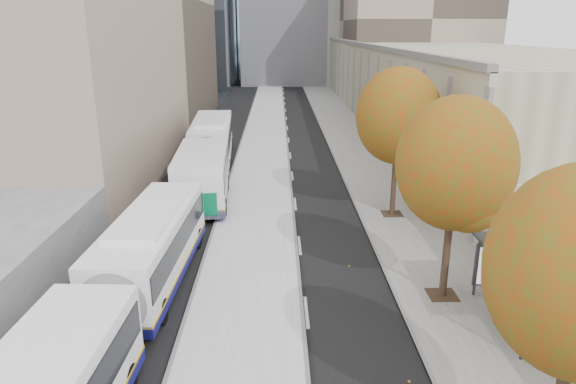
{
  "coord_description": "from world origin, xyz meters",
  "views": [
    {
      "loc": [
        -2.65,
        -4.33,
        9.8
      ],
      "look_at": [
        -2.18,
        18.49,
        2.5
      ],
      "focal_mm": 32.0,
      "sensor_mm": 36.0,
      "label": 1
    }
  ],
  "objects_px": {
    "bus_shelter": "(529,268)",
    "bus_near": "(122,292)",
    "distant_car": "(222,132)",
    "bus_far": "(209,152)"
  },
  "relations": [
    {
      "from": "bus_far",
      "to": "distant_car",
      "type": "relative_size",
      "value": 4.97
    },
    {
      "from": "bus_far",
      "to": "distant_car",
      "type": "bearing_deg",
      "value": 88.28
    },
    {
      "from": "bus_shelter",
      "to": "bus_near",
      "type": "bearing_deg",
      "value": -179.51
    },
    {
      "from": "bus_shelter",
      "to": "bus_far",
      "type": "xyz_separation_m",
      "value": [
        -13.07,
        19.01,
        -0.46
      ]
    },
    {
      "from": "bus_far",
      "to": "bus_shelter",
      "type": "bearing_deg",
      "value": -59.14
    },
    {
      "from": "bus_shelter",
      "to": "bus_near",
      "type": "xyz_separation_m",
      "value": [
        -13.51,
        -0.12,
        -0.67
      ]
    },
    {
      "from": "bus_shelter",
      "to": "distant_car",
      "type": "distance_m",
      "value": 34.62
    },
    {
      "from": "bus_near",
      "to": "distant_car",
      "type": "distance_m",
      "value": 31.97
    },
    {
      "from": "bus_near",
      "to": "distant_car",
      "type": "height_order",
      "value": "bus_near"
    },
    {
      "from": "bus_near",
      "to": "distant_car",
      "type": "bearing_deg",
      "value": 92.43
    }
  ]
}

